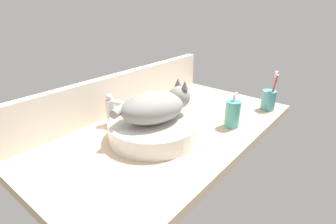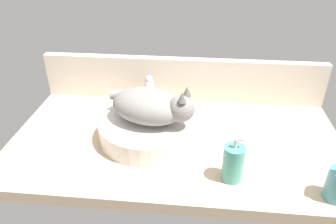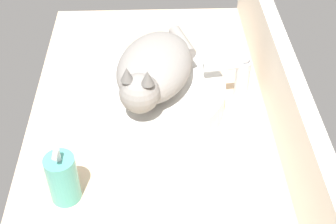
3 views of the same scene
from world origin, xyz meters
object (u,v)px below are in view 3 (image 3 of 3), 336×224
Objects in this scene: soap_dispenser at (65,178)px; cat at (156,69)px; faucet at (240,74)px; sink_basin at (157,95)px.

cat is at bearing 144.52° from soap_dispenser.
soap_dispenser reaches higher than faucet.
soap_dispenser is (27.43, -18.93, 2.31)cm from sink_basin.
cat is at bearing -13.77° from sink_basin.
sink_basin is at bearing 145.39° from soap_dispenser.
cat is 32.78cm from soap_dispenser.
faucet is at bearing 127.54° from soap_dispenser.
soap_dispenser is at bearing -34.61° from sink_basin.
cat reaches higher than faucet.
soap_dispenser is (30.22, -39.32, -1.57)cm from faucet.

